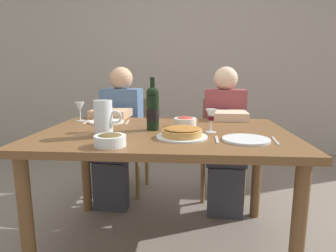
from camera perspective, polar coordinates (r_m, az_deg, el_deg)
ground_plane at (r=2.02m, az=-0.65°, el=-22.60°), size 8.00×8.00×0.00m
back_wall at (r=4.00m, az=2.24°, el=14.88°), size 8.00×0.10×2.80m
dining_table at (r=1.75m, az=-0.69°, el=-3.96°), size 1.50×1.00×0.76m
wine_bottle at (r=1.74m, az=-3.11°, el=3.58°), size 0.08×0.08×0.32m
water_pitcher at (r=1.60m, az=-12.84°, el=1.07°), size 0.16×0.10×0.20m
baked_tart at (r=1.54m, az=2.82°, el=-1.34°), size 0.28×0.28×0.06m
salad_bowl at (r=1.87m, az=3.47°, el=0.95°), size 0.15×0.15×0.07m
olive_bowl at (r=1.39m, az=-11.60°, el=-2.68°), size 0.15×0.15×0.06m
wine_glass_left_diner at (r=2.17m, az=-17.36°, el=3.62°), size 0.07×0.07×0.14m
wine_glass_right_diner at (r=1.74m, az=-12.72°, el=2.20°), size 0.07×0.07×0.14m
wine_glass_centre at (r=1.68m, az=8.71°, el=1.98°), size 0.07×0.07×0.14m
dinner_plate_left_setting at (r=1.53m, az=15.45°, el=-2.64°), size 0.25×0.25×0.01m
dinner_plate_right_setting at (r=2.06m, az=-12.29°, el=0.87°), size 0.25×0.25×0.01m
fork_left_setting at (r=1.51m, az=9.86°, el=-2.73°), size 0.02×0.16×0.00m
knife_left_setting at (r=1.57m, az=20.83°, el=-2.78°), size 0.03×0.18×0.00m
knife_right_setting at (r=2.03m, az=-8.21°, el=0.73°), size 0.03×0.18×0.00m
spoon_right_setting at (r=2.11m, az=-16.19°, el=0.81°), size 0.03×0.16×0.00m
chair_left at (r=2.73m, az=-8.30°, el=-2.37°), size 0.43×0.43×0.87m
diner_left at (r=2.49m, az=-9.95°, el=-0.90°), size 0.37×0.53×1.16m
chair_right at (r=2.64m, az=10.83°, el=-2.90°), size 0.41×0.41×0.87m
diner_right at (r=2.39m, az=11.38°, el=-1.44°), size 0.35×0.51×1.16m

